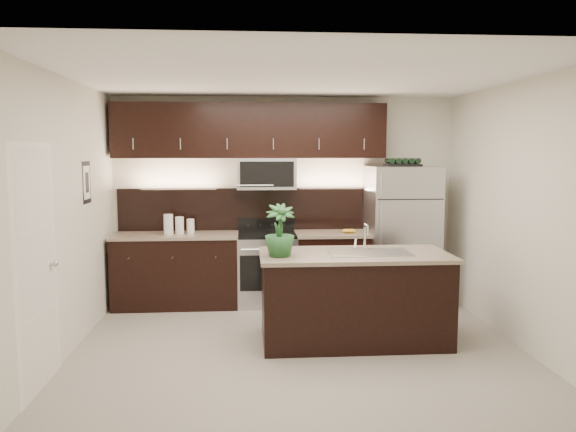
{
  "coord_description": "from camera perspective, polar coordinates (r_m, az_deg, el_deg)",
  "views": [
    {
      "loc": [
        -0.51,
        -5.48,
        1.98
      ],
      "look_at": [
        -0.06,
        0.55,
        1.29
      ],
      "focal_mm": 35.0,
      "sensor_mm": 36.0,
      "label": 1
    }
  ],
  "objects": [
    {
      "name": "ground",
      "position": [
        5.85,
        1.03,
        -13.27
      ],
      "size": [
        4.5,
        4.5,
        0.0
      ],
      "primitive_type": "plane",
      "color": "gray",
      "rests_on": "ground"
    },
    {
      "name": "room_walls",
      "position": [
        5.46,
        -0.06,
        3.55
      ],
      "size": [
        4.52,
        4.02,
        2.71
      ],
      "color": "beige",
      "rests_on": "ground"
    },
    {
      "name": "counter_run",
      "position": [
        7.32,
        -3.75,
        -5.38
      ],
      "size": [
        3.51,
        0.65,
        0.94
      ],
      "color": "black",
      "rests_on": "ground"
    },
    {
      "name": "upper_fixtures",
      "position": [
        7.32,
        -3.65,
        7.77
      ],
      "size": [
        3.49,
        0.4,
        1.66
      ],
      "color": "black",
      "rests_on": "counter_run"
    },
    {
      "name": "island",
      "position": [
        5.95,
        6.7,
        -8.19
      ],
      "size": [
        1.96,
        0.96,
        0.94
      ],
      "color": "black",
      "rests_on": "ground"
    },
    {
      "name": "sink_faucet",
      "position": [
        5.89,
        8.18,
        -3.55
      ],
      "size": [
        0.84,
        0.5,
        0.28
      ],
      "color": "silver",
      "rests_on": "island"
    },
    {
      "name": "refrigerator",
      "position": [
        7.46,
        11.4,
        -1.93
      ],
      "size": [
        0.87,
        0.78,
        1.8
      ],
      "primitive_type": "cube",
      "color": "#B2B2B7",
      "rests_on": "ground"
    },
    {
      "name": "wine_rack",
      "position": [
        7.39,
        11.56,
        5.35
      ],
      "size": [
        0.44,
        0.27,
        0.1
      ],
      "color": "black",
      "rests_on": "refrigerator"
    },
    {
      "name": "plant",
      "position": [
        5.59,
        -0.85,
        -1.47
      ],
      "size": [
        0.33,
        0.33,
        0.52
      ],
      "primitive_type": "imported",
      "rotation": [
        0.0,
        0.0,
        0.12
      ],
      "color": "#1F4E22",
      "rests_on": "island"
    },
    {
      "name": "canisters",
      "position": [
        7.26,
        -11.23,
        -0.91
      ],
      "size": [
        0.38,
        0.2,
        0.26
      ],
      "rotation": [
        0.0,
        0.0,
        0.31
      ],
      "color": "silver",
      "rests_on": "counter_run"
    },
    {
      "name": "french_press",
      "position": [
        7.37,
        8.96,
        -0.69
      ],
      "size": [
        0.11,
        0.11,
        0.33
      ],
      "rotation": [
        0.0,
        0.0,
        -0.24
      ],
      "color": "silver",
      "rests_on": "counter_run"
    },
    {
      "name": "bananas",
      "position": [
        7.27,
        5.8,
        -1.5
      ],
      "size": [
        0.19,
        0.16,
        0.06
      ],
      "primitive_type": "ellipsoid",
      "rotation": [
        0.0,
        0.0,
        -0.08
      ],
      "color": "#BF8F1A",
      "rests_on": "counter_run"
    }
  ]
}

